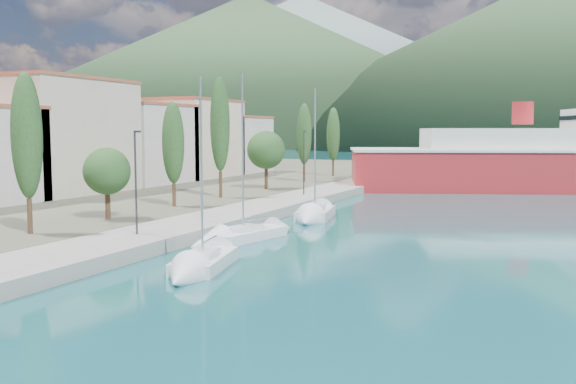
% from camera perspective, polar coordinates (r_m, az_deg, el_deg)
% --- Properties ---
extents(ground, '(1400.00, 1400.00, 0.00)m').
position_cam_1_polar(ground, '(138.88, 17.92, 2.38)').
color(ground, '#155358').
extents(quay, '(5.00, 88.00, 0.80)m').
position_cam_1_polar(quay, '(50.10, -3.90, -1.93)').
color(quay, gray).
rests_on(quay, ground).
extents(town_buildings, '(9.20, 69.20, 11.30)m').
position_cam_1_polar(town_buildings, '(71.69, -16.29, 4.23)').
color(town_buildings, beige).
rests_on(town_buildings, land_strip).
extents(tree_row, '(4.02, 64.94, 11.03)m').
position_cam_1_polar(tree_row, '(58.52, -6.43, 4.31)').
color(tree_row, '#47301E').
rests_on(tree_row, land_strip).
extents(lamp_posts, '(0.15, 45.04, 6.06)m').
position_cam_1_polar(lamp_posts, '(40.20, -11.36, 1.42)').
color(lamp_posts, '#2D2D33').
rests_on(lamp_posts, quay).
extents(sailboat_near, '(3.75, 7.45, 10.28)m').
position_cam_1_polar(sailboat_near, '(30.96, -8.39, -6.83)').
color(sailboat_near, silver).
rests_on(sailboat_near, ground).
extents(sailboat_mid, '(3.79, 8.03, 11.19)m').
position_cam_1_polar(sailboat_mid, '(39.22, -5.46, -4.20)').
color(sailboat_mid, silver).
rests_on(sailboat_mid, ground).
extents(sailboat_far, '(3.82, 7.81, 11.01)m').
position_cam_1_polar(sailboat_far, '(48.67, 2.09, -2.25)').
color(sailboat_far, silver).
rests_on(sailboat_far, ground).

